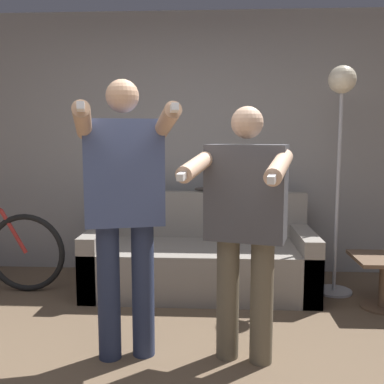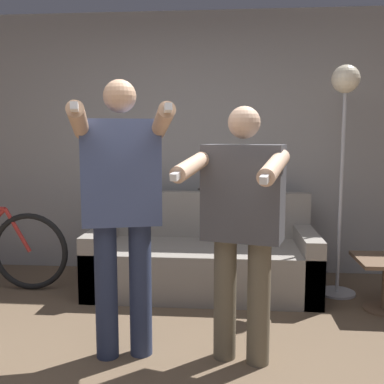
{
  "view_description": "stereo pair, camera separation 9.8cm",
  "coord_description": "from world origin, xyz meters",
  "px_view_note": "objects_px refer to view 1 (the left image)",
  "views": [
    {
      "loc": [
        0.34,
        -2.12,
        1.39
      ],
      "look_at": [
        0.16,
        1.17,
        0.97
      ],
      "focal_mm": 42.0,
      "sensor_mm": 36.0,
      "label": 1
    },
    {
      "loc": [
        0.44,
        -2.12,
        1.39
      ],
      "look_at": [
        0.16,
        1.17,
        0.97
      ],
      "focal_mm": 42.0,
      "sensor_mm": 36.0,
      "label": 2
    }
  ],
  "objects_px": {
    "cat": "(228,183)",
    "floor_lamp": "(341,118)",
    "couch": "(200,260)",
    "person_left": "(124,200)",
    "person_right": "(245,218)",
    "side_table": "(383,271)"
  },
  "relations": [
    {
      "from": "floor_lamp",
      "to": "side_table",
      "type": "xyz_separation_m",
      "value": [
        0.29,
        -0.35,
        -1.23
      ]
    },
    {
      "from": "couch",
      "to": "cat",
      "type": "xyz_separation_m",
      "value": [
        0.25,
        0.33,
        0.67
      ]
    },
    {
      "from": "person_left",
      "to": "cat",
      "type": "relative_size",
      "value": 3.24
    },
    {
      "from": "couch",
      "to": "side_table",
      "type": "height_order",
      "value": "couch"
    },
    {
      "from": "person_right",
      "to": "side_table",
      "type": "xyz_separation_m",
      "value": [
        1.17,
        0.92,
        -0.59
      ]
    },
    {
      "from": "person_right",
      "to": "floor_lamp",
      "type": "xyz_separation_m",
      "value": [
        0.88,
        1.27,
        0.63
      ]
    },
    {
      "from": "cat",
      "to": "floor_lamp",
      "type": "height_order",
      "value": "floor_lamp"
    },
    {
      "from": "person_left",
      "to": "floor_lamp",
      "type": "height_order",
      "value": "floor_lamp"
    },
    {
      "from": "person_right",
      "to": "cat",
      "type": "xyz_separation_m",
      "value": [
        -0.06,
        1.63,
        0.03
      ]
    },
    {
      "from": "couch",
      "to": "person_right",
      "type": "height_order",
      "value": "person_right"
    },
    {
      "from": "floor_lamp",
      "to": "side_table",
      "type": "relative_size",
      "value": 4.17
    },
    {
      "from": "person_left",
      "to": "side_table",
      "type": "distance_m",
      "value": 2.22
    },
    {
      "from": "floor_lamp",
      "to": "person_right",
      "type": "bearing_deg",
      "value": -124.61
    },
    {
      "from": "couch",
      "to": "person_left",
      "type": "height_order",
      "value": "person_left"
    },
    {
      "from": "couch",
      "to": "floor_lamp",
      "type": "height_order",
      "value": "floor_lamp"
    },
    {
      "from": "cat",
      "to": "person_right",
      "type": "bearing_deg",
      "value": -87.82
    },
    {
      "from": "cat",
      "to": "side_table",
      "type": "relative_size",
      "value": 1.12
    },
    {
      "from": "person_left",
      "to": "person_right",
      "type": "xyz_separation_m",
      "value": [
        0.73,
        -0.0,
        -0.1
      ]
    },
    {
      "from": "person_right",
      "to": "cat",
      "type": "relative_size",
      "value": 2.94
    },
    {
      "from": "person_right",
      "to": "side_table",
      "type": "relative_size",
      "value": 3.3
    },
    {
      "from": "person_left",
      "to": "side_table",
      "type": "height_order",
      "value": "person_left"
    },
    {
      "from": "couch",
      "to": "cat",
      "type": "bearing_deg",
      "value": 52.39
    }
  ]
}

